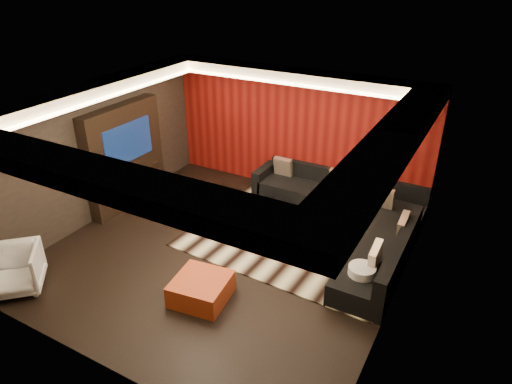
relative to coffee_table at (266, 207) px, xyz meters
The scene contains 26 objects.
floor 1.68m from the coffee_table, 88.09° to the right, with size 6.00×6.00×0.02m, color black.
ceiling 3.17m from the coffee_table, 88.09° to the right, with size 6.00×6.00×0.02m, color silver.
wall_back 1.86m from the coffee_table, 87.61° to the left, with size 6.00×0.02×2.80m, color black.
wall_left 3.63m from the coffee_table, 150.48° to the right, with size 0.02×6.00×2.80m, color black.
wall_right 3.72m from the coffee_table, 28.62° to the right, with size 0.02×6.00×2.80m, color black.
red_feature_wall 1.83m from the coffee_table, 87.54° to the left, with size 5.98×0.05×2.78m, color #6B0C0A.
soffit_back 2.77m from the coffee_table, 86.90° to the left, with size 6.00×0.60×0.22m, color silver.
soffit_front 5.08m from the coffee_table, 89.27° to the right, with size 6.00×0.60×0.22m, color silver.
soffit_left 4.05m from the coffee_table, 147.68° to the right, with size 0.60×4.80×0.22m, color silver.
soffit_right 4.13m from the coffee_table, 31.26° to the right, with size 0.60×4.80×0.22m, color silver.
cove_back 2.58m from the coffee_table, 85.36° to the left, with size 4.80×0.08×0.04m, color #FFD899.
cove_front 4.74m from the coffee_table, 89.21° to the right, with size 4.80×0.08×0.04m, color #FFD899.
cove_left 3.78m from the coffee_table, 144.02° to the right, with size 0.08×4.80×0.04m, color #FFD899.
cove_right 3.85m from the coffee_table, 34.70° to the right, with size 0.08×4.80×0.04m, color #FFD899.
tv_surround 3.15m from the coffee_table, 158.99° to the right, with size 0.30×2.00×2.20m, color black.
tv_screen 3.14m from the coffee_table, 157.84° to the right, with size 0.04×1.30×0.80m, color black.
tv_shelf 2.90m from the coffee_table, 157.84° to the right, with size 0.04×1.60×0.04m, color black.
rug 1.19m from the coffee_table, 31.53° to the right, with size 4.00×3.00×0.02m, color beige.
coffee_table is the anchor object (origin of this frame).
drum_stool 0.32m from the coffee_table, 126.42° to the right, with size 0.34×0.34×0.39m, color black.
striped_pouf 0.89m from the coffee_table, 147.36° to the right, with size 0.63×0.63×0.35m, color #BEB593.
white_side_table 3.04m from the coffee_table, 32.54° to the right, with size 0.43×0.43×0.54m, color silver.
orange_ottoman 2.96m from the coffee_table, 82.26° to the right, with size 0.83×0.83×0.37m, color #A52215.
armchair 4.80m from the coffee_table, 119.51° to the right, with size 0.79×0.81×0.74m, color white.
sectional_sofa 1.81m from the coffee_table, ahead, with size 3.65×3.50×0.75m.
throw_pillows 1.86m from the coffee_table, ahead, with size 3.23×2.79×0.50m.
Camera 1 is at (3.83, -5.80, 4.83)m, focal length 32.00 mm.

